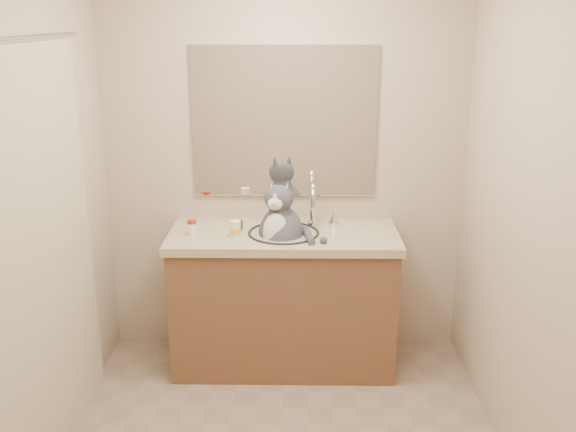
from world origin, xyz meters
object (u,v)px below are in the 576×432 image
(pill_bottle_redcap, at_px, (192,227))
(grey_canister, at_px, (240,225))
(pill_bottle_orange, at_px, (236,230))
(cat, at_px, (281,232))

(pill_bottle_redcap, bearing_deg, grey_canister, 19.68)
(grey_canister, bearing_deg, pill_bottle_orange, -94.33)
(cat, relative_size, pill_bottle_redcap, 5.91)
(pill_bottle_redcap, height_order, grey_canister, pill_bottle_redcap)
(pill_bottle_redcap, xyz_separation_m, pill_bottle_orange, (0.25, -0.05, 0.00))
(cat, distance_m, pill_bottle_orange, 0.27)
(pill_bottle_redcap, xyz_separation_m, grey_canister, (0.27, 0.10, -0.02))
(pill_bottle_orange, relative_size, grey_canister, 1.67)
(pill_bottle_redcap, bearing_deg, cat, 2.70)
(pill_bottle_orange, height_order, grey_canister, pill_bottle_orange)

